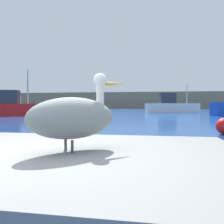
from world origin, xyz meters
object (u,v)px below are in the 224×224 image
at_px(fishing_boat_red, 10,107).
at_px(mooring_buoy, 224,126).
at_px(fishing_boat_green, 17,107).
at_px(fishing_boat_white, 171,106).
at_px(pelican, 74,117).

height_order(fishing_boat_red, mooring_buoy, fishing_boat_red).
xyz_separation_m(fishing_boat_red, fishing_boat_green, (-5.24, 9.79, -0.05)).
xyz_separation_m(fishing_boat_green, fishing_boat_white, (23.55, 2.94, 0.06)).
bearing_deg(pelican, fishing_boat_red, 77.44).
distance_m(pelican, fishing_boat_green, 36.25).
bearing_deg(fishing_boat_white, pelican, -108.73).
bearing_deg(pelican, fishing_boat_white, 35.83).
bearing_deg(fishing_boat_white, mooring_buoy, -102.15).
bearing_deg(fishing_boat_green, fishing_boat_white, -13.53).
xyz_separation_m(fishing_boat_red, fishing_boat_white, (18.31, 12.73, 0.02)).
height_order(pelican, fishing_boat_green, fishing_boat_green).
height_order(fishing_boat_white, mooring_buoy, fishing_boat_white).
bearing_deg(fishing_boat_red, fishing_boat_green, 103.08).
xyz_separation_m(pelican, fishing_boat_green, (-19.70, 30.43, -0.16)).
height_order(pelican, fishing_boat_white, fishing_boat_white).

